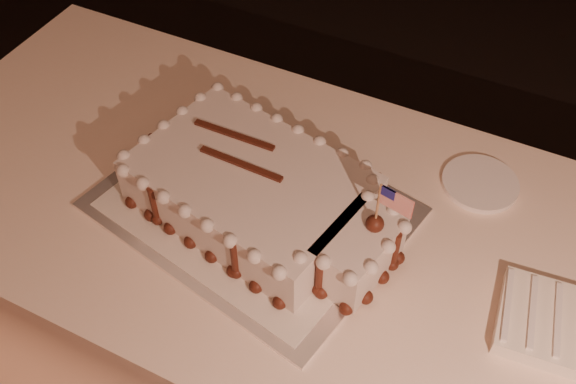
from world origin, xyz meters
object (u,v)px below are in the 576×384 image
at_px(banquet_table, 424,370).
at_px(sheet_cake, 263,196).
at_px(cake_board, 252,207).
at_px(napkin_stack, 567,328).
at_px(side_plate, 480,183).

bearing_deg(banquet_table, sheet_cake, -175.71).
distance_m(cake_board, napkin_stack, 0.61).
distance_m(banquet_table, napkin_stack, 0.44).
bearing_deg(sheet_cake, napkin_stack, -0.08).
distance_m(napkin_stack, side_plate, 0.35).
xyz_separation_m(banquet_table, sheet_cake, (-0.38, -0.03, 0.44)).
height_order(sheet_cake, napkin_stack, sheet_cake).
bearing_deg(banquet_table, napkin_stack, -8.50).
distance_m(banquet_table, side_plate, 0.45).
height_order(banquet_table, cake_board, cake_board).
bearing_deg(side_plate, napkin_stack, -50.76).
relative_size(banquet_table, sheet_cake, 4.26).
height_order(cake_board, side_plate, side_plate).
xyz_separation_m(cake_board, napkin_stack, (0.61, -0.01, 0.01)).
bearing_deg(napkin_stack, sheet_cake, 179.92).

